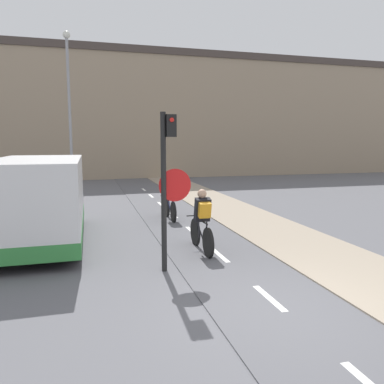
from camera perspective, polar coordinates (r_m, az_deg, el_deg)
ground_plane at (r=6.37m, az=13.84°, el=-17.32°), size 120.00×120.00×0.00m
bike_lane at (r=6.37m, az=13.80°, el=-17.20°), size 2.33×60.00×0.02m
building_row_background at (r=29.68m, az=-10.02°, el=11.42°), size 60.00×5.20×9.28m
traffic_light_pole at (r=7.56m, az=-3.74°, el=2.67°), size 0.67×0.25×3.25m
street_lamp_far at (r=19.94m, az=-18.22°, el=13.38°), size 0.36×0.36×7.96m
cyclist_near at (r=9.06m, az=1.55°, el=-4.69°), size 0.46×1.78×1.54m
cyclist_far at (r=12.79m, az=-3.33°, el=-1.07°), size 0.46×1.72×1.53m
van at (r=10.57m, az=-22.24°, el=-1.39°), size 2.14×5.20×2.23m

